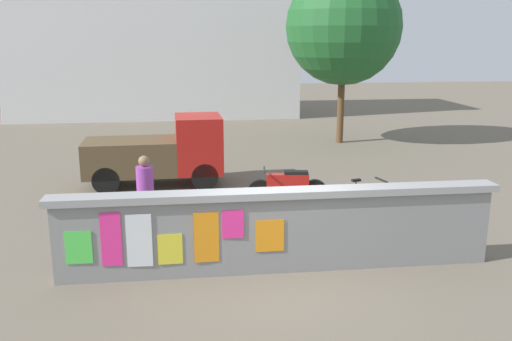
# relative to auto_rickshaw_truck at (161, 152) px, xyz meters

# --- Properties ---
(ground) EXTENTS (60.00, 60.00, 0.00)m
(ground) POSITION_rel_auto_rickshaw_truck_xyz_m (2.18, 2.11, -0.90)
(ground) COLOR #6B6051
(poster_wall) EXTENTS (7.55, 0.42, 1.43)m
(poster_wall) POSITION_rel_auto_rickshaw_truck_xyz_m (2.17, -5.90, -0.16)
(poster_wall) COLOR gray
(poster_wall) RESTS_ON ground
(auto_rickshaw_truck) EXTENTS (3.65, 1.63, 1.85)m
(auto_rickshaw_truck) POSITION_rel_auto_rickshaw_truck_xyz_m (0.00, 0.00, 0.00)
(auto_rickshaw_truck) COLOR black
(auto_rickshaw_truck) RESTS_ON ground
(motorcycle) EXTENTS (1.90, 0.56, 0.87)m
(motorcycle) POSITION_rel_auto_rickshaw_truck_xyz_m (3.06, -2.16, -0.44)
(motorcycle) COLOR black
(motorcycle) RESTS_ON ground
(bicycle_near) EXTENTS (1.69, 0.48, 0.95)m
(bicycle_near) POSITION_rel_auto_rickshaw_truck_xyz_m (1.92, -4.88, -0.54)
(bicycle_near) COLOR black
(bicycle_near) RESTS_ON ground
(bicycle_far) EXTENTS (1.67, 0.55, 0.95)m
(bicycle_far) POSITION_rel_auto_rickshaw_truck_xyz_m (4.37, -3.58, -0.54)
(bicycle_far) COLOR black
(bicycle_far) RESTS_ON ground
(person_walking) EXTENTS (0.47, 0.47, 1.62)m
(person_walking) POSITION_rel_auto_rickshaw_truck_xyz_m (-0.17, -3.79, 0.09)
(person_walking) COLOR #3F994C
(person_walking) RESTS_ON ground
(tree_roadside) EXTENTS (4.19, 4.19, 6.34)m
(tree_roadside) POSITION_rel_auto_rickshaw_truck_xyz_m (6.41, 5.34, 3.34)
(tree_roadside) COLOR brown
(tree_roadside) RESTS_ON ground
(building_background) EXTENTS (14.13, 5.45, 8.40)m
(building_background) POSITION_rel_auto_rickshaw_truck_xyz_m (-0.76, 14.09, 3.32)
(building_background) COLOR silver
(building_background) RESTS_ON ground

